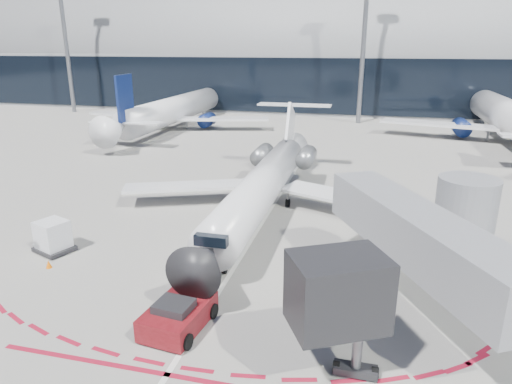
# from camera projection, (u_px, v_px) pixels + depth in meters

# --- Properties ---
(ground) EXTENTS (260.00, 260.00, 0.00)m
(ground) POSITION_uv_depth(u_px,v_px,m) (247.00, 247.00, 27.45)
(ground) COLOR slate
(ground) RESTS_ON ground
(apron_centerline) EXTENTS (0.25, 40.00, 0.01)m
(apron_centerline) POSITION_uv_depth(u_px,v_px,m) (255.00, 234.00, 29.30)
(apron_centerline) COLOR silver
(apron_centerline) RESTS_ON ground
(apron_stop_bar) EXTENTS (14.00, 0.25, 0.01)m
(apron_stop_bar) POSITION_uv_depth(u_px,v_px,m) (167.00, 375.00, 16.83)
(apron_stop_bar) COLOR maroon
(apron_stop_bar) RESTS_ON ground
(terminal_building) EXTENTS (150.00, 24.15, 24.00)m
(terminal_building) POSITION_uv_depth(u_px,v_px,m) (337.00, 62.00, 84.81)
(terminal_building) COLOR gray
(terminal_building) RESTS_ON ground
(jet_bridge) EXTENTS (10.03, 15.20, 4.90)m
(jet_bridge) POSITION_uv_depth(u_px,v_px,m) (431.00, 236.00, 21.51)
(jet_bridge) COLOR gray
(jet_bridge) RESTS_ON ground
(light_mast_west) EXTENTS (0.70, 0.70, 25.00)m
(light_mast_west) POSITION_uv_depth(u_px,v_px,m) (66.00, 39.00, 78.17)
(light_mast_west) COLOR slate
(light_mast_west) RESTS_ON ground
(light_mast_centre) EXTENTS (0.70, 0.70, 25.00)m
(light_mast_centre) POSITION_uv_depth(u_px,v_px,m) (364.00, 38.00, 66.77)
(light_mast_centre) COLOR slate
(light_mast_centre) RESTS_ON ground
(regional_jet) EXTENTS (21.95, 27.06, 6.78)m
(regional_jet) POSITION_uv_depth(u_px,v_px,m) (266.00, 181.00, 32.69)
(regional_jet) COLOR silver
(regional_jet) RESTS_ON ground
(pushback_tug) EXTENTS (2.68, 5.54, 1.41)m
(pushback_tug) POSITION_uv_depth(u_px,v_px,m) (178.00, 315.00, 19.44)
(pushback_tug) COLOR #520B0F
(pushback_tug) RESTS_ON ground
(uld_container) EXTENTS (2.50, 2.33, 1.90)m
(uld_container) POSITION_uv_depth(u_px,v_px,m) (53.00, 237.00, 26.55)
(uld_container) COLOR black
(uld_container) RESTS_ON ground
(safety_cone_left) EXTENTS (0.32, 0.32, 0.44)m
(safety_cone_left) POSITION_uv_depth(u_px,v_px,m) (49.00, 264.00, 24.82)
(safety_cone_left) COLOR orange
(safety_cone_left) RESTS_ON ground
(bg_airliner_0) EXTENTS (32.34, 34.24, 10.46)m
(bg_airliner_0) POSITION_uv_depth(u_px,v_px,m) (174.00, 91.00, 65.06)
(bg_airliner_0) COLOR silver
(bg_airliner_0) RESTS_ON ground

